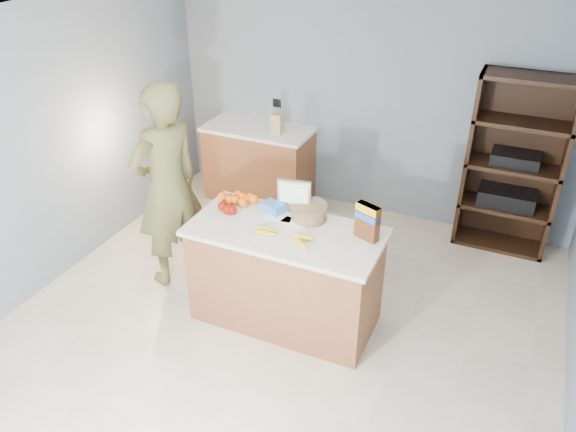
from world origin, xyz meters
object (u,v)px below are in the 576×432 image
at_px(counter_peninsula, 286,279).
at_px(cereal_box, 368,219).
at_px(person, 167,187).
at_px(shelving_unit, 513,167).
at_px(tv, 294,194).

distance_m(counter_peninsula, cereal_box, 0.92).
height_order(person, cereal_box, person).
height_order(shelving_unit, tv, shelving_unit).
relative_size(shelving_unit, person, 0.94).
relative_size(counter_peninsula, cereal_box, 5.29).
bearing_deg(person, cereal_box, 110.59).
height_order(shelving_unit, person, person).
bearing_deg(tv, counter_peninsula, -79.11).
xyz_separation_m(shelving_unit, tv, (-1.61, -1.74, 0.19)).
bearing_deg(counter_peninsula, tv, 100.89).
relative_size(person, cereal_box, 6.51).
bearing_deg(cereal_box, shelving_unit, 64.09).
xyz_separation_m(shelving_unit, person, (-2.77, -1.90, 0.09)).
bearing_deg(person, counter_peninsula, 103.89).
bearing_deg(tv, shelving_unit, 47.22).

